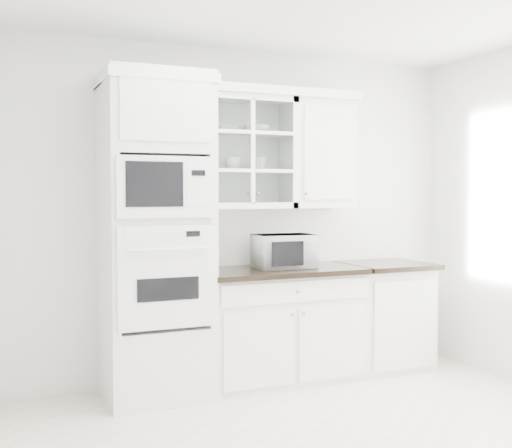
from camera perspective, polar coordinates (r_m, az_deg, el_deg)
name	(u,v)px	position (r m, az deg, el deg)	size (l,w,h in m)	color
room_shell	(309,153)	(4.13, 4.69, 6.29)	(4.00, 3.50, 2.70)	white
oven_column	(156,237)	(4.79, -8.92, -1.15)	(0.76, 0.68, 2.40)	white
base_cabinet_run	(280,324)	(5.27, 2.12, -8.86)	(1.32, 0.67, 0.92)	white
extra_base_cabinet	(383,315)	(5.76, 11.25, -7.90)	(0.72, 0.67, 0.92)	white
upper_cabinet_glass	(245,153)	(5.19, -1.01, 6.37)	(0.80, 0.33, 0.90)	white
upper_cabinet_solid	(318,154)	(5.48, 5.58, 6.17)	(0.55, 0.33, 0.90)	white
crown_molding	(234,91)	(5.18, -2.01, 11.77)	(2.14, 0.38, 0.07)	white
countertop_microwave	(283,251)	(5.18, 2.43, -2.42)	(0.47, 0.39, 0.27)	white
bowl_a	(227,129)	(5.14, -2.58, 8.46)	(0.20, 0.20, 0.05)	white
bowl_b	(257,129)	(5.26, 0.05, 8.42)	(0.20, 0.20, 0.06)	white
cup_a	(233,164)	(5.15, -2.05, 5.38)	(0.12, 0.12, 0.10)	white
cup_b	(259,164)	(5.22, 0.31, 5.39)	(0.11, 0.11, 0.10)	white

